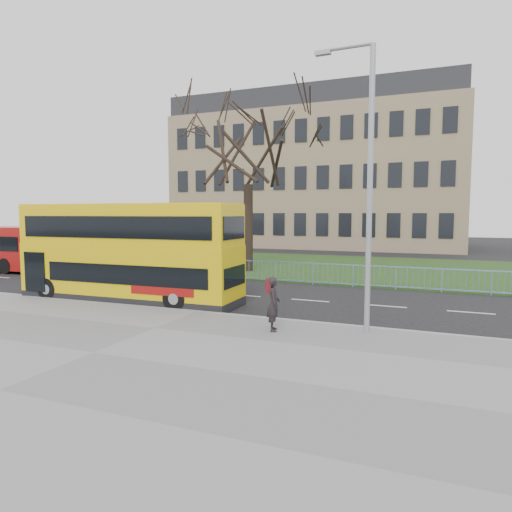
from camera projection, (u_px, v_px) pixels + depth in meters
The scene contains 10 objects.
ground at pixel (217, 306), 17.59m from camera, with size 120.00×120.00×0.00m, color black.
pavement at pixel (94, 355), 11.37m from camera, with size 80.00×10.50×0.12m, color slate.
kerb at pixel (197, 313), 16.16m from camera, with size 80.00×0.20×0.14m, color gray.
grass_verge at pixel (314, 266), 30.76m from camera, with size 80.00×15.40×0.08m, color #193613.
guard_railing at pixel (276, 272), 23.62m from camera, with size 40.00×0.12×1.10m, color #749ECF, non-canonical shape.
bare_tree at pixel (248, 168), 27.35m from camera, with size 8.72×8.72×12.45m, color black, non-canonical shape.
civic_building at pixel (320, 183), 51.07m from camera, with size 30.00×15.00×14.00m, color #8E7B5A.
yellow_bus at pixel (129, 250), 18.43m from camera, with size 9.37×2.46×3.91m.
pedestrian at pixel (273, 304), 13.41m from camera, with size 0.59×0.38×1.60m, color black.
street_lamp at pixel (366, 177), 12.93m from camera, with size 1.73×0.23×8.17m.
Camera 1 is at (7.96, -15.47, 3.58)m, focal length 32.00 mm.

